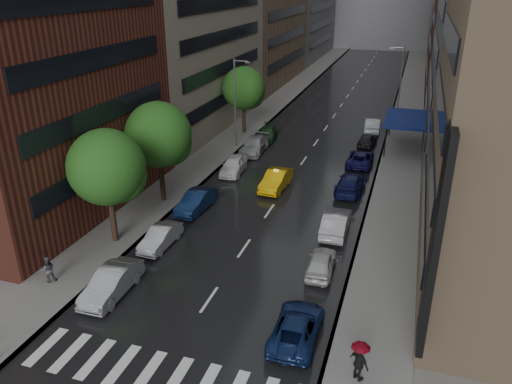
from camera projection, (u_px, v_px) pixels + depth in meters
ground at (178, 346)px, 24.36m from camera, size 220.00×220.00×0.00m
road at (339, 108)px, 68.06m from camera, size 14.00×140.00×0.01m
sidewalk_left at (276, 103)px, 70.54m from camera, size 4.00×140.00×0.15m
sidewalk_right at (407, 113)px, 65.52m from camera, size 4.00×140.00×0.15m
crosswalk at (162, 375)px, 22.55m from camera, size 13.15×2.80×0.01m
tree_near at (107, 167)px, 31.77m from camera, size 4.97×4.97×7.92m
tree_mid at (158, 135)px, 37.83m from camera, size 5.07×5.07×8.09m
tree_far at (243, 88)px, 55.29m from camera, size 4.75×4.75×7.58m
taxi at (276, 180)px, 42.11m from camera, size 1.92×4.84×1.57m
parked_cars_left at (223, 176)px, 43.08m from camera, size 2.38×35.62×1.56m
parked_cars_right at (350, 185)px, 41.23m from camera, size 2.32×42.78×1.58m
ped_black_umbrella at (47, 263)px, 28.78m from camera, size 0.99×0.99×2.09m
ped_red_umbrella at (360, 358)px, 21.69m from camera, size 1.11×1.00×2.01m
street_lamp_left at (236, 101)px, 50.79m from camera, size 1.74×0.22×9.00m
street_lamp_right at (400, 83)px, 59.60m from camera, size 1.74×0.22×9.00m
awning at (405, 119)px, 51.20m from camera, size 4.00×8.00×3.12m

